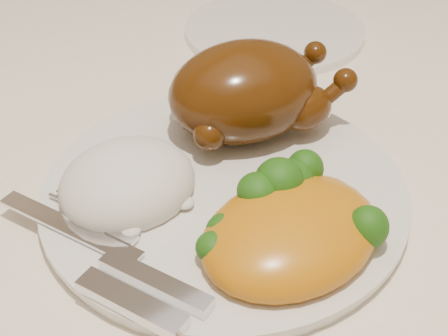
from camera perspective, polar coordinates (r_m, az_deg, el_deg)
dining_table at (r=0.60m, az=-9.83°, el=-11.00°), size 1.60×0.90×0.76m
tablecloth at (r=0.55m, az=-10.63°, el=-5.99°), size 1.73×1.03×0.18m
dinner_plate at (r=0.53m, az=0.00°, el=-2.26°), size 0.39×0.39×0.01m
side_plate at (r=0.80m, az=4.62°, el=12.46°), size 0.28×0.28×0.01m
roast_chicken at (r=0.57m, az=2.25°, el=7.05°), size 0.18×0.14×0.09m
rice_mound at (r=0.52m, az=-8.80°, el=-1.41°), size 0.12×0.11×0.06m
mac_and_cheese at (r=0.47m, az=6.21°, el=-4.93°), size 0.15×0.12×0.06m
cutlery at (r=0.45m, az=-9.38°, el=-9.00°), size 0.08×0.20×0.01m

